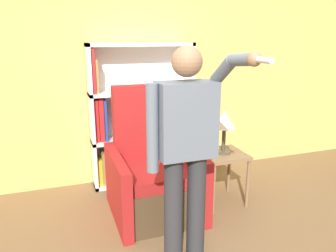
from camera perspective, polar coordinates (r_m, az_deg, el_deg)
wall_back at (r=4.08m, az=-6.02°, el=9.79°), size 8.00×0.06×2.80m
bookcase at (r=4.01m, az=-5.87°, el=1.44°), size 1.26×0.28×1.72m
armchair at (r=3.45m, az=-2.72°, el=-8.67°), size 0.86×0.94×1.29m
person_standing at (r=2.49m, az=3.16°, el=-3.16°), size 0.59×0.78×1.73m
side_table at (r=3.61m, az=9.50°, el=-6.07°), size 0.46×0.46×0.58m
table_lamp at (r=3.48m, az=9.82°, el=0.74°), size 0.24×0.24×0.47m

